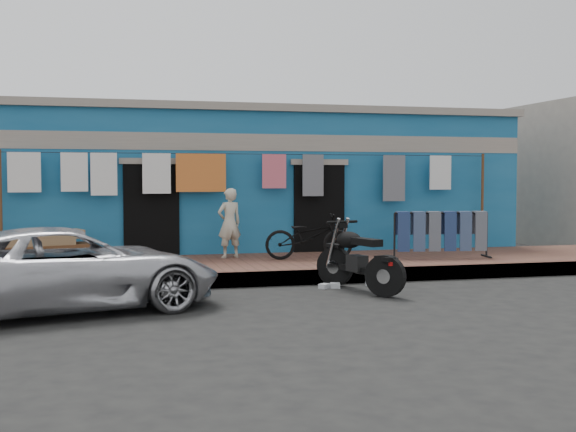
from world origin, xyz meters
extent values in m
plane|color=black|center=(0.00, 0.00, 0.00)|extent=(80.00, 80.00, 0.00)
cube|color=brown|center=(0.00, 3.00, 0.12)|extent=(28.00, 3.00, 0.25)
cube|color=gray|center=(0.00, 1.55, 0.12)|extent=(28.00, 0.10, 0.25)
cube|color=#175786|center=(0.00, 7.00, 1.60)|extent=(12.00, 5.00, 3.20)
cube|color=#9E9384|center=(0.00, 4.56, 2.55)|extent=(12.00, 0.14, 0.35)
cube|color=#9E9384|center=(0.00, 7.00, 3.28)|extent=(12.20, 5.20, 0.16)
cube|color=black|center=(-2.20, 4.48, 1.05)|extent=(1.10, 0.10, 2.10)
cube|color=black|center=(1.30, 4.48, 1.05)|extent=(1.10, 0.10, 2.10)
cylinder|color=brown|center=(-5.00, 4.25, 1.30)|extent=(0.06, 0.06, 2.10)
cylinder|color=brown|center=(5.00, 4.25, 1.30)|extent=(0.06, 0.06, 2.10)
cylinder|color=black|center=(0.00, 4.25, 2.30)|extent=(10.00, 0.01, 0.01)
cube|color=silver|center=(-4.57, 4.25, 1.92)|extent=(0.60, 0.02, 0.76)
cube|color=silver|center=(-3.66, 4.25, 1.93)|extent=(0.50, 0.02, 0.75)
cube|color=silver|center=(-3.11, 4.25, 1.89)|extent=(0.50, 0.02, 0.82)
cube|color=silver|center=(-2.11, 4.25, 1.90)|extent=(0.55, 0.02, 0.79)
cube|color=#CC4C26|center=(-1.23, 4.25, 1.92)|extent=(1.00, 0.02, 0.76)
cube|color=#D25B6D|center=(0.27, 4.25, 1.95)|extent=(0.50, 0.02, 0.70)
cube|color=slate|center=(1.10, 4.25, 1.87)|extent=(0.45, 0.02, 0.86)
cube|color=slate|center=(2.90, 4.25, 1.81)|extent=(0.50, 0.02, 0.98)
cube|color=silver|center=(3.98, 4.25, 1.93)|extent=(0.50, 0.02, 0.74)
imported|color=silver|center=(-3.60, -0.02, 0.59)|extent=(4.58, 2.97, 1.19)
imported|color=beige|center=(-0.74, 3.75, 0.93)|extent=(0.57, 0.46, 1.36)
imported|color=black|center=(0.69, 3.09, 0.79)|extent=(1.74, 0.85, 1.08)
cube|color=silver|center=(0.39, 1.08, 0.04)|extent=(0.22, 0.21, 0.08)
cube|color=silver|center=(1.21, 1.20, 0.04)|extent=(0.18, 0.21, 0.09)
cube|color=silver|center=(0.58, 1.11, 0.04)|extent=(0.21, 0.23, 0.08)
camera|label=1|loc=(-3.05, -10.17, 1.81)|focal=45.00mm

